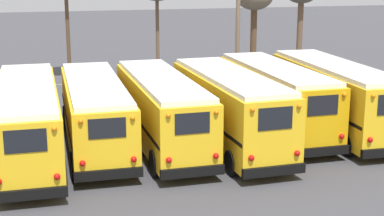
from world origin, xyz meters
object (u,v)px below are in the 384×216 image
Objects in this scene: school_bus_5 at (334,95)px; bare_tree_3 at (254,0)px; school_bus_1 at (95,111)px; school_bus_4 at (275,97)px; school_bus_0 at (27,119)px; school_bus_2 at (162,109)px; school_bus_3 at (229,108)px; utility_pole at (238,25)px.

school_bus_5 is 11.88m from bare_tree_3.
school_bus_5 is at bearing -1.62° from school_bus_1.
school_bus_0 is at bearing -175.09° from school_bus_4.
school_bus_2 is at bearing -177.85° from school_bus_5.
school_bus_4 is at bearing 30.18° from school_bus_3.
school_bus_0 is 2.92m from school_bus_1.
bare_tree_3 is at bearing 53.47° from school_bus_2.
school_bus_0 is 11.27m from school_bus_4.
school_bus_4 is at bearing 170.65° from school_bus_5.
utility_pole is at bearing 38.72° from school_bus_0.
bare_tree_3 is at bearing 45.74° from utility_pole.
bare_tree_3 is at bearing 89.28° from school_bus_5.
school_bus_4 is at bearing 4.91° from school_bus_0.
school_bus_0 is at bearing -163.74° from school_bus_1.
bare_tree_3 reaches higher than school_bus_3.
school_bus_3 reaches higher than school_bus_0.
school_bus_0 is at bearing -141.28° from utility_pole.
school_bus_5 is at bearing 2.05° from school_bus_0.
school_bus_4 reaches higher than school_bus_2.
bare_tree_3 reaches higher than school_bus_5.
school_bus_3 is (5.61, -1.49, 0.14)m from school_bus_1.
school_bus_5 is (2.81, -0.46, 0.03)m from school_bus_4.
bare_tree_3 is (0.14, 11.25, 3.83)m from school_bus_5.
school_bus_2 is 8.43m from school_bus_5.
bare_tree_3 reaches higher than school_bus_0.
school_bus_3 is (8.42, -0.67, 0.09)m from school_bus_0.
school_bus_1 is at bearing 167.29° from school_bus_2.
utility_pole is 1.19× the size of bare_tree_3.
utility_pole is at bearing 82.11° from school_bus_4.
bare_tree_3 reaches higher than school_bus_4.
school_bus_1 is 1.08× the size of school_bus_3.
school_bus_1 is at bearing -136.48° from utility_pole.
bare_tree_3 is (1.69, 1.74, 1.41)m from utility_pole.
utility_pole is at bearing 69.18° from school_bus_3.
school_bus_4 is 0.94× the size of school_bus_5.
school_bus_2 is (2.81, -0.63, 0.07)m from school_bus_1.
school_bus_3 is 0.94× the size of school_bus_5.
school_bus_1 is at bearing 16.26° from school_bus_0.
school_bus_0 is 1.36× the size of utility_pole.
school_bus_2 is 1.05× the size of school_bus_3.
school_bus_2 is 2.94m from school_bus_3.
school_bus_5 is (11.23, -0.32, 0.13)m from school_bus_1.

